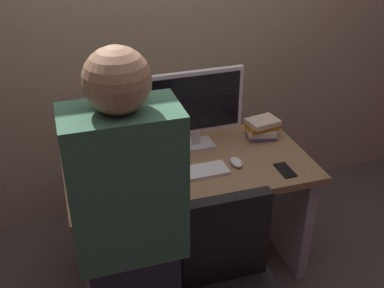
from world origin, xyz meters
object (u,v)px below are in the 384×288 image
desk (189,199)px  cup_near_keyboard (126,176)px  book_stack (262,128)px  monitor (196,105)px  keyboard (187,174)px  cell_phone (285,170)px  mouse (236,162)px  cup_by_monitor (105,149)px  person_at_desk (131,249)px

desk → cup_near_keyboard: size_ratio=13.14×
book_stack → monitor: bearing=177.1°
keyboard → cell_phone: (0.51, -0.11, -0.01)m
keyboard → mouse: 0.28m
monitor → cup_by_monitor: 0.56m
desk → monitor: (0.09, 0.18, 0.49)m
cup_near_keyboard → cup_by_monitor: (-0.06, 0.30, -0.00)m
cup_by_monitor → cup_near_keyboard: bearing=-79.3°
cup_by_monitor → mouse: bearing=-24.5°
person_at_desk → keyboard: person_at_desk is taller
desk → book_stack: bearing=17.4°
desk → keyboard: bearing=-111.6°
monitor → desk: bearing=-118.3°
keyboard → cell_phone: size_ratio=2.99×
person_at_desk → cup_near_keyboard: 0.61m
mouse → cup_near_keyboard: 0.60m
cup_near_keyboard → mouse: bearing=0.4°
keyboard → cup_by_monitor: (-0.37, 0.32, 0.04)m
person_at_desk → keyboard: bearing=55.4°
mouse → cup_by_monitor: 0.72m
person_at_desk → cell_phone: (0.91, 0.47, -0.10)m
monitor → cup_by_monitor: size_ratio=5.85×
book_stack → cell_phone: size_ratio=1.38×
cup_by_monitor → book_stack: book_stack is taller
keyboard → cup_by_monitor: 0.49m
monitor → keyboard: monitor is taller
monitor → mouse: monitor is taller
desk → monitor: size_ratio=2.45×
desk → cell_phone: bearing=-25.2°
keyboard → cup_near_keyboard: cup_near_keyboard is taller
desk → person_at_desk: 0.89m
desk → keyboard: 0.27m
desk → mouse: bearing=-20.0°
monitor → book_stack: bearing=-2.9°
monitor → cup_by_monitor: bearing=176.0°
mouse → cup_by_monitor: (-0.66, 0.30, 0.03)m
person_at_desk → book_stack: bearing=42.0°
person_at_desk → book_stack: person_at_desk is taller
cup_near_keyboard → cell_phone: cup_near_keyboard is taller
desk → book_stack: book_stack is taller
book_stack → keyboard: bearing=-153.8°
mouse → cup_by_monitor: bearing=155.5°
desk → person_at_desk: bearing=-122.8°
book_stack → cell_phone: 0.38m
cell_phone → monitor: bearing=132.8°
monitor → book_stack: monitor is taller
monitor → cup_near_keyboard: 0.57m
cell_phone → cup_near_keyboard: bearing=170.9°
keyboard → mouse: mouse is taller
mouse → keyboard: bearing=-175.5°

